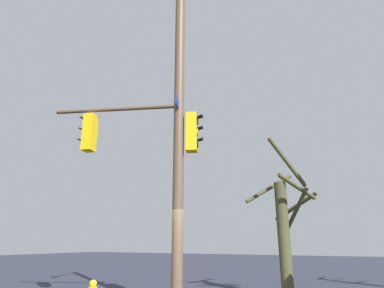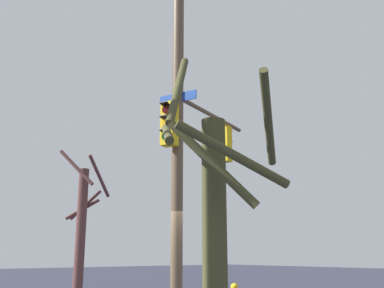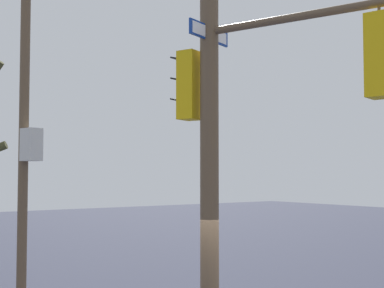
% 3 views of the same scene
% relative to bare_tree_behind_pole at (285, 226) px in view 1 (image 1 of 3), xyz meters
% --- Properties ---
extents(main_signal_pole_assembly, '(4.56, 2.99, 9.73)m').
position_rel_bare_tree_behind_pole_xyz_m(main_signal_pole_assembly, '(-2.25, -3.76, 2.93)').
color(main_signal_pole_assembly, brown).
rests_on(main_signal_pole_assembly, ground).
extents(bare_tree_behind_pole, '(2.44, 2.39, 4.99)m').
position_rel_bare_tree_behind_pole_xyz_m(bare_tree_behind_pole, '(0.00, 0.00, 0.00)').
color(bare_tree_behind_pole, '#434326').
rests_on(bare_tree_behind_pole, ground).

